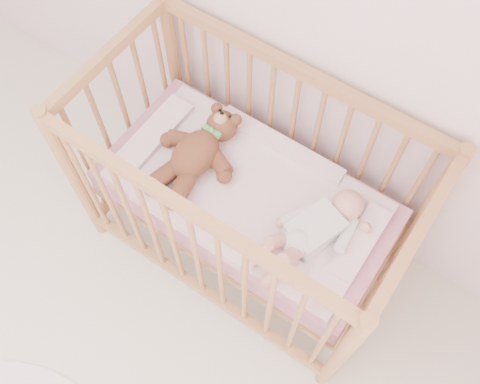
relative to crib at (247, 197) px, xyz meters
The scene contains 5 objects.
crib is the anchor object (origin of this frame).
mattress 0.01m from the crib, ahead, with size 1.22×0.62×0.13m, color #C67B90.
blanket 0.06m from the crib, behind, with size 1.10×0.58×0.06m, color pink, non-canonical shape.
baby 0.36m from the crib, ahead, with size 0.27×0.56×0.14m, color white, non-canonical shape.
teddy_bear 0.29m from the crib, behind, with size 0.38×0.53×0.15m, color brown, non-canonical shape.
Camera 1 is at (1.04, 0.72, 2.50)m, focal length 40.00 mm.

